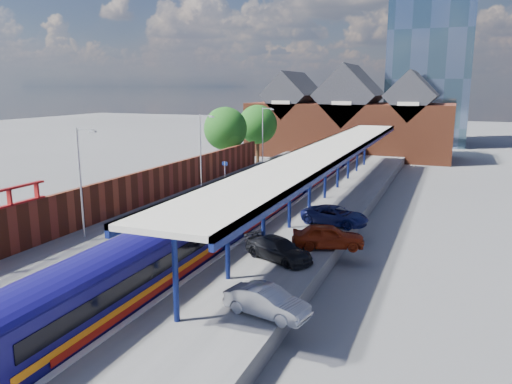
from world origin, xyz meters
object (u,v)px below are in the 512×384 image
at_px(train, 290,181).
at_px(lamp_post_b, 82,176).
at_px(lamp_post_c, 202,147).
at_px(parked_car_blue, 335,215).
at_px(parked_car_dark, 279,249).
at_px(parked_car_red, 328,236).
at_px(lamp_post_d, 264,133).
at_px(parked_car_silver, 267,302).
at_px(platform_sign, 225,170).

xyz_separation_m(train, lamp_post_b, (-7.86, -17.92, 2.87)).
bearing_deg(lamp_post_c, lamp_post_b, -90.00).
bearing_deg(parked_car_blue, lamp_post_b, 132.42).
xyz_separation_m(lamp_post_b, parked_car_dark, (12.81, 0.60, -3.38)).
bearing_deg(parked_car_red, lamp_post_d, 9.08).
relative_size(lamp_post_b, lamp_post_c, 1.00).
bearing_deg(parked_car_silver, lamp_post_b, 79.81).
distance_m(train, lamp_post_c, 8.58).
xyz_separation_m(train, parked_car_dark, (4.95, -17.32, -0.51)).
distance_m(train, lamp_post_d, 16.38).
xyz_separation_m(lamp_post_d, parked_car_blue, (14.09, -23.10, -3.35)).
height_order(lamp_post_c, parked_car_blue, lamp_post_c).
xyz_separation_m(parked_car_dark, parked_car_blue, (1.28, 8.31, 0.03)).
distance_m(lamp_post_d, parked_car_red, 32.19).
bearing_deg(parked_car_dark, lamp_post_b, 117.28).
distance_m(platform_sign, parked_car_silver, 27.57).
bearing_deg(parked_car_dark, lamp_post_c, 64.35).
distance_m(lamp_post_d, parked_car_blue, 27.26).
relative_size(lamp_post_d, platform_sign, 2.80).
distance_m(lamp_post_d, platform_sign, 14.25).
xyz_separation_m(platform_sign, parked_car_dark, (11.44, -17.40, -1.08)).
distance_m(parked_car_silver, parked_car_dark, 6.98).
relative_size(train, parked_car_silver, 17.65).
bearing_deg(parked_car_dark, parked_car_silver, -140.34).
bearing_deg(platform_sign, parked_car_silver, -61.23).
bearing_deg(platform_sign, parked_car_red, -46.79).
xyz_separation_m(lamp_post_b, parked_car_blue, (14.09, 8.90, -3.35)).
bearing_deg(lamp_post_b, parked_car_silver, -22.81).
relative_size(lamp_post_c, platform_sign, 2.80).
bearing_deg(parked_car_silver, train, 28.31).
bearing_deg(train, lamp_post_d, 119.15).
height_order(train, platform_sign, platform_sign).
height_order(lamp_post_d, parked_car_dark, lamp_post_d).
bearing_deg(train, parked_car_red, -63.88).
bearing_deg(parked_car_dark, parked_car_blue, 15.85).
bearing_deg(lamp_post_b, lamp_post_d, 90.00).
distance_m(parked_car_silver, parked_car_blue, 15.06).
xyz_separation_m(lamp_post_c, parked_car_silver, (14.62, -22.15, -3.38)).
relative_size(parked_car_red, parked_car_dark, 1.02).
bearing_deg(lamp_post_d, lamp_post_c, -90.00).
relative_size(parked_car_red, parked_car_blue, 0.92).
relative_size(lamp_post_b, platform_sign, 2.80).
bearing_deg(parked_car_blue, platform_sign, 64.56).
bearing_deg(lamp_post_d, parked_car_red, -62.35).
relative_size(lamp_post_c, parked_car_dark, 1.66).
height_order(parked_car_red, parked_car_blue, parked_car_red).
bearing_deg(lamp_post_b, parked_car_blue, 32.30).
height_order(platform_sign, parked_car_silver, platform_sign).
bearing_deg(platform_sign, parked_car_dark, -56.68).
height_order(lamp_post_c, parked_car_red, lamp_post_c).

